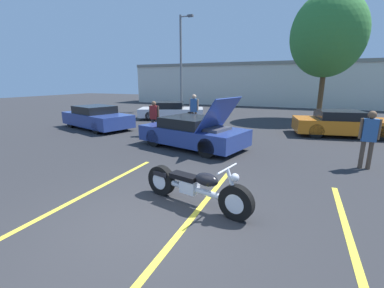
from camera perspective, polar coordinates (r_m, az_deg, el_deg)
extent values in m
plane|color=#2D2D30|center=(4.83, -10.34, -17.72)|extent=(80.00, 80.00, 0.00)
cube|color=yellow|center=(6.42, -22.50, -10.26)|extent=(0.12, 5.20, 0.01)
cube|color=yellow|center=(5.04, 0.09, -15.96)|extent=(0.12, 5.20, 0.01)
cube|color=yellow|center=(4.84, 32.24, -19.66)|extent=(0.12, 5.20, 0.01)
cube|color=beige|center=(28.89, 18.63, 12.47)|extent=(32.00, 4.00, 4.40)
cube|color=gray|center=(28.94, 18.95, 16.52)|extent=(32.00, 4.20, 0.30)
cylinder|color=slate|center=(23.05, -2.48, 17.25)|extent=(0.18, 0.18, 7.81)
cylinder|color=slate|center=(23.40, -1.48, 26.51)|extent=(0.90, 0.10, 0.10)
cube|color=#4C4C51|center=(23.22, -0.34, 26.61)|extent=(0.44, 0.28, 0.16)
cylinder|color=brown|center=(19.12, 26.71, 9.90)|extent=(0.32, 0.32, 3.38)
ellipsoid|color=#387F38|center=(19.31, 27.94, 20.62)|extent=(4.48, 4.48, 5.15)
cylinder|color=black|center=(4.89, 9.78, -12.70)|extent=(0.70, 0.31, 0.68)
cylinder|color=black|center=(5.86, -6.80, -8.02)|extent=(0.70, 0.31, 0.68)
cylinder|color=silver|center=(4.89, 9.78, -12.70)|extent=(0.40, 0.25, 0.37)
cylinder|color=silver|center=(5.86, -6.80, -8.02)|extent=(0.40, 0.25, 0.37)
cylinder|color=silver|center=(5.31, 0.68, -10.09)|extent=(1.56, 0.47, 0.12)
cube|color=silver|center=(5.37, -0.54, -9.35)|extent=(0.41, 0.32, 0.28)
ellipsoid|color=black|center=(5.06, 3.28, -7.92)|extent=(0.56, 0.39, 0.26)
cube|color=black|center=(5.38, -1.75, -7.24)|extent=(0.66, 0.39, 0.10)
cube|color=black|center=(5.76, -6.51, -6.41)|extent=(0.41, 0.30, 0.10)
cylinder|color=silver|center=(4.80, 8.94, -8.99)|extent=(0.32, 0.14, 0.63)
cylinder|color=silver|center=(4.74, 7.87, -5.43)|extent=(0.19, 0.69, 0.04)
sphere|color=silver|center=(4.72, 9.51, -7.38)|extent=(0.16, 0.16, 0.16)
cylinder|color=silver|center=(5.64, -2.16, -9.27)|extent=(1.19, 0.36, 0.09)
cube|color=navy|center=(9.94, 0.16, 2.06)|extent=(4.43, 2.89, 0.60)
cube|color=black|center=(9.95, -0.59, 4.95)|extent=(2.22, 2.13, 0.38)
cylinder|color=black|center=(8.59, 3.42, -0.86)|extent=(0.71, 0.39, 0.68)
cylinder|color=black|center=(9.99, 8.89, 1.09)|extent=(0.71, 0.39, 0.68)
cylinder|color=black|center=(10.19, -8.41, 1.35)|extent=(0.71, 0.39, 0.68)
cylinder|color=black|center=(11.40, -2.31, 2.81)|extent=(0.71, 0.39, 0.68)
cube|color=navy|center=(9.15, 6.00, 6.58)|extent=(1.27, 1.91, 1.19)
cube|color=#4C4C51|center=(9.27, 5.68, 2.76)|extent=(0.85, 1.17, 0.28)
cube|color=navy|center=(14.87, -20.35, 5.17)|extent=(4.69, 3.07, 0.65)
cube|color=black|center=(14.96, -20.85, 7.19)|extent=(2.36, 2.17, 0.39)
cylinder|color=black|center=(13.35, -20.45, 3.47)|extent=(0.67, 0.40, 0.63)
cylinder|color=black|center=(14.19, -14.76, 4.45)|extent=(0.67, 0.40, 0.63)
cylinder|color=black|center=(15.73, -25.28, 4.46)|extent=(0.67, 0.40, 0.63)
cylinder|color=black|center=(16.45, -20.17, 5.29)|extent=(0.67, 0.40, 0.63)
cube|color=orange|center=(13.95, 30.34, 3.58)|extent=(4.44, 2.60, 0.62)
cube|color=black|center=(13.84, 29.93, 5.67)|extent=(2.15, 2.00, 0.38)
cylinder|color=black|center=(13.67, 36.43, 1.90)|extent=(0.68, 0.33, 0.65)
cylinder|color=black|center=(15.19, 33.98, 3.17)|extent=(0.68, 0.33, 0.65)
cylinder|color=black|center=(12.83, 25.86, 2.62)|extent=(0.68, 0.33, 0.65)
cylinder|color=black|center=(14.43, 24.41, 3.86)|extent=(0.68, 0.33, 0.65)
cube|color=silver|center=(17.62, -4.57, 7.04)|extent=(4.66, 3.34, 0.57)
cube|color=black|center=(17.59, -5.16, 8.62)|extent=(2.41, 2.32, 0.41)
cylinder|color=black|center=(16.70, -0.35, 6.21)|extent=(0.65, 0.43, 0.61)
cylinder|color=black|center=(18.40, -0.17, 6.91)|extent=(0.65, 0.43, 0.61)
cylinder|color=black|center=(16.99, -9.31, 6.16)|extent=(0.65, 0.43, 0.61)
cylinder|color=black|center=(18.67, -8.34, 6.86)|extent=(0.65, 0.43, 0.61)
cylinder|color=brown|center=(9.02, 33.53, -1.99)|extent=(0.12, 0.12, 0.82)
cylinder|color=brown|center=(9.06, 34.77, -2.10)|extent=(0.12, 0.12, 0.82)
cube|color=#335B93|center=(8.89, 34.79, 2.54)|extent=(0.36, 0.20, 0.65)
cylinder|color=brown|center=(8.85, 33.43, 2.89)|extent=(0.08, 0.08, 0.59)
cylinder|color=brown|center=(8.94, 36.19, 2.60)|extent=(0.08, 0.08, 0.59)
sphere|color=brown|center=(8.84, 35.18, 5.32)|extent=(0.22, 0.22, 0.22)
cylinder|color=brown|center=(14.15, 0.07, 5.39)|extent=(0.12, 0.12, 0.88)
cylinder|color=brown|center=(14.08, 0.82, 5.35)|extent=(0.12, 0.12, 0.88)
cube|color=#335B93|center=(14.02, 0.45, 8.58)|extent=(0.36, 0.20, 0.70)
cylinder|color=tan|center=(14.10, -0.39, 8.75)|extent=(0.08, 0.08, 0.63)
cylinder|color=tan|center=(13.93, 1.30, 8.69)|extent=(0.08, 0.08, 0.63)
sphere|color=tan|center=(13.98, 0.45, 10.49)|extent=(0.24, 0.24, 0.24)
cylinder|color=#333338|center=(12.28, -8.70, 3.71)|extent=(0.12, 0.12, 0.78)
cylinder|color=#333338|center=(12.18, -7.90, 3.66)|extent=(0.12, 0.12, 0.78)
cube|color=maroon|center=(12.13, -8.42, 6.95)|extent=(0.36, 0.20, 0.62)
cylinder|color=brown|center=(12.24, -9.31, 7.12)|extent=(0.08, 0.08, 0.56)
cylinder|color=brown|center=(12.02, -7.52, 7.06)|extent=(0.08, 0.08, 0.56)
sphere|color=brown|center=(12.09, -8.49, 8.91)|extent=(0.21, 0.21, 0.21)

